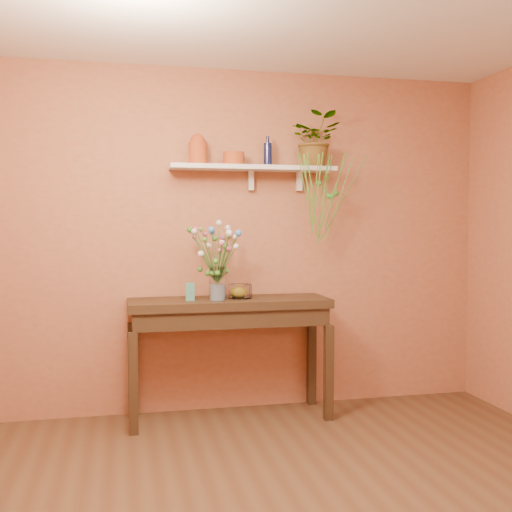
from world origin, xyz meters
name	(u,v)px	position (x,y,z in m)	size (l,w,h in m)	color
room	(326,252)	(0.00, 0.00, 1.35)	(4.04, 4.04, 2.70)	brown
sideboard	(229,316)	(-0.17, 1.74, 0.78)	(1.51, 0.49, 0.92)	#3C2918
wall_shelf	(255,169)	(0.06, 1.87, 1.92)	(1.30, 0.24, 0.19)	white
terracotta_jug	(198,150)	(-0.39, 1.86, 2.05)	(0.15, 0.15, 0.23)	#B54C1E
terracotta_pot	(234,159)	(-0.11, 1.87, 1.99)	(0.16, 0.16, 0.10)	#B54C1E
blue_bottle	(268,154)	(0.17, 1.88, 2.03)	(0.06, 0.06, 0.23)	#0F1438
spider_plant	(316,140)	(0.56, 1.87, 2.15)	(0.38, 0.33, 0.42)	#397C24
plant_fronds	(325,193)	(0.59, 1.72, 1.72)	(0.60, 0.28, 0.70)	#397C24
glass_vase	(217,286)	(-0.26, 1.68, 1.02)	(0.12, 0.12, 0.25)	white
bouquet	(217,245)	(-0.27, 1.67, 1.33)	(0.40, 0.40, 0.47)	#386B28
glass_bowl	(240,292)	(-0.08, 1.75, 0.97)	(0.18, 0.18, 0.11)	white
lemon	(239,292)	(-0.08, 1.77, 0.97)	(0.09, 0.09, 0.09)	yellow
carton	(190,292)	(-0.47, 1.70, 0.98)	(0.06, 0.05, 0.13)	teal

